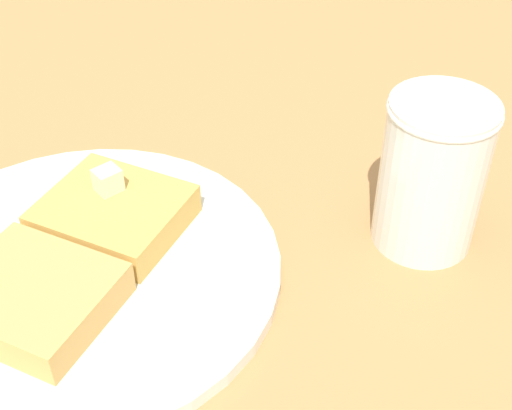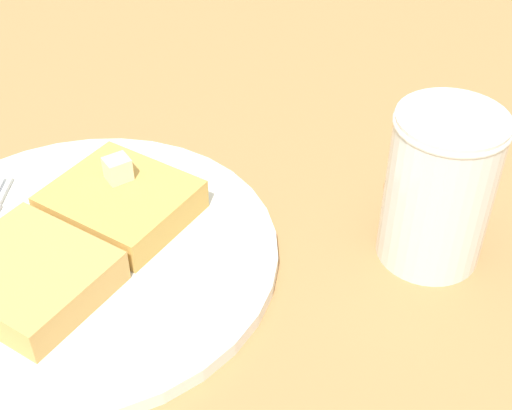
# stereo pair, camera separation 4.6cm
# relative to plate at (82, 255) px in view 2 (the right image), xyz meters

# --- Properties ---
(table_surface) EXTENTS (1.28, 1.28, 0.02)m
(table_surface) POSITION_rel_plate_xyz_m (-0.09, -0.06, -0.02)
(table_surface) COLOR #AD7947
(table_surface) RESTS_ON ground
(plate) EXTENTS (0.27, 0.27, 0.01)m
(plate) POSITION_rel_plate_xyz_m (0.00, 0.00, 0.00)
(plate) COLOR silver
(plate) RESTS_ON table_surface
(toast_slice_left) EXTENTS (0.09, 0.10, 0.02)m
(toast_slice_left) POSITION_rel_plate_xyz_m (-0.04, -0.00, 0.02)
(toast_slice_left) COLOR gold
(toast_slice_left) RESTS_ON plate
(toast_slice_middle) EXTENTS (0.09, 0.10, 0.02)m
(toast_slice_middle) POSITION_rel_plate_xyz_m (0.04, 0.00, 0.02)
(toast_slice_middle) COLOR tan
(toast_slice_middle) RESTS_ON plate
(butter_pat_primary) EXTENTS (0.02, 0.02, 0.02)m
(butter_pat_primary) POSITION_rel_plate_xyz_m (-0.05, -0.01, 0.04)
(butter_pat_primary) COLOR beige
(butter_pat_primary) RESTS_ON toast_slice_left
(syrup_jar) EXTENTS (0.07, 0.07, 0.11)m
(syrup_jar) POSITION_rel_plate_xyz_m (-0.15, 0.18, 0.04)
(syrup_jar) COLOR #461B0C
(syrup_jar) RESTS_ON table_surface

